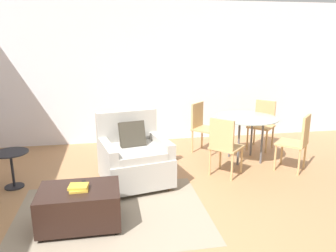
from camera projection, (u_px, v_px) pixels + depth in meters
ground_plane at (166, 247)px, 3.25m from camera, size 20.00×20.00×0.00m
wall_back at (134, 73)px, 6.40m from camera, size 12.00×0.06×2.75m
area_rug at (112, 213)px, 3.87m from camera, size 2.23×1.70×0.01m
armchair at (134, 158)px, 4.64m from camera, size 1.06×1.07×0.99m
ottoman at (80, 206)px, 3.57m from camera, size 0.87×0.60×0.44m
book_stack at (79, 188)px, 3.50m from camera, size 0.22×0.19×0.05m
tv_remote_primary at (78, 185)px, 3.61m from camera, size 0.15×0.14×0.01m
tv_remote_secondary at (84, 183)px, 3.66m from camera, size 0.07×0.17×0.01m
side_table at (11, 162)px, 4.49m from camera, size 0.47×0.47×0.52m
dining_table at (246, 123)px, 5.47m from camera, size 1.04×1.04×0.75m
dining_chair_near_left at (224, 143)px, 4.84m from camera, size 0.59×0.59×0.90m
dining_chair_near_right at (298, 139)px, 5.04m from camera, size 0.59×0.59×0.90m
dining_chair_far_left at (202, 124)px, 5.97m from camera, size 0.59×0.59×0.90m
dining_chair_far_right at (263, 121)px, 6.18m from camera, size 0.59×0.59×0.90m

